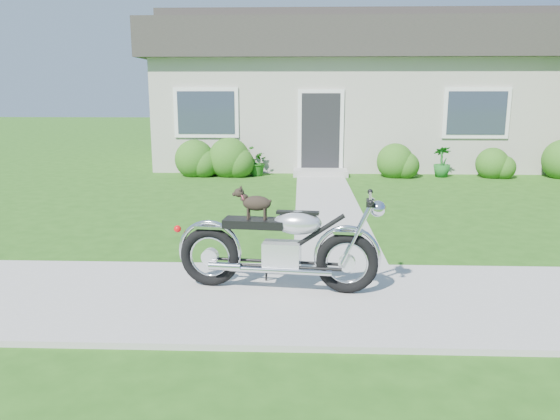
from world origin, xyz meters
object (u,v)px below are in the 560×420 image
object	(u,v)px
house	(366,91)
motorcycle_with_dog	(282,245)
potted_plant_left	(256,162)
potted_plant_right	(442,162)

from	to	relation	value
house	motorcycle_with_dog	xyz separation A→B (m)	(-2.21, -11.80, -1.62)
potted_plant_left	motorcycle_with_dog	world-z (taller)	motorcycle_with_dog
house	potted_plant_left	distance (m)	5.01
potted_plant_left	house	bearing A→B (deg)	47.35
potted_plant_right	motorcycle_with_dog	xyz separation A→B (m)	(-3.81, -8.36, 0.15)
potted_plant_left	potted_plant_right	distance (m)	4.77
potted_plant_right	potted_plant_left	bearing A→B (deg)	180.00
potted_plant_left	motorcycle_with_dog	xyz separation A→B (m)	(0.96, -8.36, 0.17)
house	motorcycle_with_dog	distance (m)	12.12
potted_plant_right	house	bearing A→B (deg)	114.88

